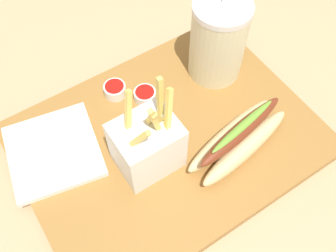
# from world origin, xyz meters

# --- Properties ---
(ground_plane) EXTENTS (2.40, 2.40, 0.02)m
(ground_plane) POSITION_xyz_m (0.00, 0.00, -0.01)
(ground_plane) COLOR tan
(food_tray) EXTENTS (0.45, 0.34, 0.02)m
(food_tray) POSITION_xyz_m (0.00, 0.00, 0.01)
(food_tray) COLOR olive
(food_tray) RESTS_ON ground_plane
(soda_cup) EXTENTS (0.09, 0.09, 0.24)m
(soda_cup) POSITION_xyz_m (0.14, 0.07, 0.09)
(soda_cup) COLOR beige
(soda_cup) RESTS_ON food_tray
(fries_basket) EXTENTS (0.09, 0.07, 0.16)m
(fries_basket) POSITION_xyz_m (-0.05, -0.02, 0.07)
(fries_basket) COLOR white
(fries_basket) RESTS_ON food_tray
(hot_dog_1) EXTENTS (0.19, 0.09, 0.07)m
(hot_dog_1) POSITION_xyz_m (0.08, -0.07, 0.05)
(hot_dog_1) COLOR #E5C689
(hot_dog_1) RESTS_ON food_tray
(ketchup_cup_1) EXTENTS (0.04, 0.04, 0.02)m
(ketchup_cup_1) POSITION_xyz_m (0.01, 0.08, 0.03)
(ketchup_cup_1) COLOR white
(ketchup_cup_1) RESTS_ON food_tray
(ketchup_cup_2) EXTENTS (0.04, 0.04, 0.02)m
(ketchup_cup_2) POSITION_xyz_m (-0.03, 0.12, 0.03)
(ketchup_cup_2) COLOR white
(ketchup_cup_2) RESTS_ON food_tray
(napkin_stack) EXTENTS (0.16, 0.16, 0.01)m
(napkin_stack) POSITION_xyz_m (-0.16, 0.07, 0.03)
(napkin_stack) COLOR white
(napkin_stack) RESTS_ON food_tray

